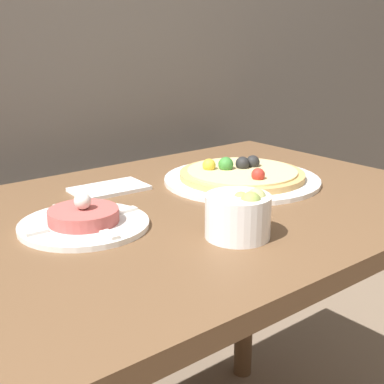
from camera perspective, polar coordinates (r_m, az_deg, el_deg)
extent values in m
cube|color=brown|center=(0.99, -6.76, -3.95)|extent=(1.38, 0.75, 0.03)
cylinder|color=brown|center=(1.74, 5.72, -8.47)|extent=(0.06, 0.06, 0.75)
cylinder|color=white|center=(1.23, 5.34, 1.30)|extent=(0.36, 0.36, 0.01)
cylinder|color=tan|center=(1.22, 5.35, 1.83)|extent=(0.28, 0.28, 0.01)
cylinder|color=beige|center=(1.22, 5.37, 2.24)|extent=(0.25, 0.25, 0.00)
sphere|color=black|center=(1.25, 5.58, 3.07)|extent=(0.03, 0.03, 0.03)
sphere|color=gold|center=(1.22, 1.83, 2.87)|extent=(0.03, 0.03, 0.03)
sphere|color=black|center=(1.26, 6.50, 3.19)|extent=(0.03, 0.03, 0.03)
sphere|color=black|center=(1.24, 5.41, 3.03)|extent=(0.03, 0.03, 0.03)
sphere|color=#387F33|center=(1.22, 3.63, 2.94)|extent=(0.04, 0.04, 0.04)
sphere|color=#B22D23|center=(1.15, 7.06, 1.83)|extent=(0.03, 0.03, 0.03)
cylinder|color=white|center=(0.96, -11.44, -3.44)|extent=(0.23, 0.23, 0.01)
cylinder|color=#B2514C|center=(0.96, -11.50, -2.48)|extent=(0.12, 0.12, 0.02)
sphere|color=silver|center=(0.95, -11.59, -0.94)|extent=(0.03, 0.03, 0.03)
cube|color=white|center=(1.00, -7.01, -1.93)|extent=(0.04, 0.02, 0.01)
cube|color=white|center=(1.03, -13.78, -1.66)|extent=(0.02, 0.04, 0.01)
cube|color=white|center=(0.93, -16.30, -4.12)|extent=(0.04, 0.02, 0.01)
cube|color=white|center=(0.89, -8.76, -4.53)|extent=(0.02, 0.04, 0.01)
cylinder|color=white|center=(0.89, 4.90, -2.59)|extent=(0.11, 0.11, 0.07)
sphere|color=#8EA34C|center=(0.88, 5.26, -0.79)|extent=(0.03, 0.03, 0.03)
sphere|color=#B7BC70|center=(0.89, 6.84, -0.70)|extent=(0.04, 0.04, 0.04)
sphere|color=#8EA34C|center=(0.87, 6.28, -1.09)|extent=(0.04, 0.04, 0.04)
cube|color=white|center=(1.17, -8.81, 0.35)|extent=(0.17, 0.11, 0.01)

